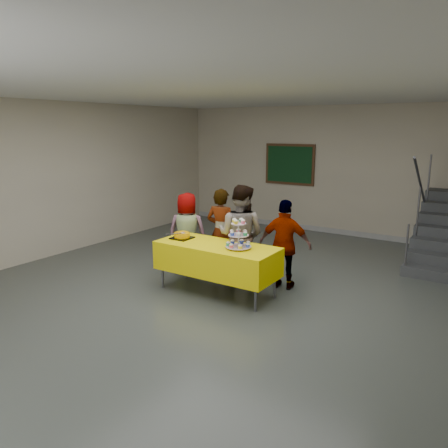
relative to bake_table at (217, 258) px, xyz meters
The scene contains 9 objects.
room_shell 1.60m from the bake_table, 57.03° to the right, with size 10.00×10.04×3.02m.
bake_table is the anchor object (origin of this frame).
cupcake_stand 0.55m from the bake_table, ahead, with size 0.38×0.38×0.44m.
bear_cake 0.72m from the bake_table, behind, with size 0.32×0.36×0.12m.
schoolchild_a 1.21m from the bake_table, 149.66° to the left, with size 0.68×0.44×1.40m, color slate.
schoolchild_b 0.93m from the bake_table, 119.34° to the left, with size 0.54×0.36×1.49m, color slate.
schoolchild_c 0.62m from the bake_table, 81.97° to the left, with size 0.79×0.61×1.62m, color slate.
schoolchild_d 1.09m from the bake_table, 44.77° to the left, with size 0.83×0.35×1.42m, color slate.
noticeboard 4.94m from the bake_table, 102.22° to the left, with size 1.30×0.05×1.00m.
Camera 1 is at (3.43, -5.00, 2.50)m, focal length 35.00 mm.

